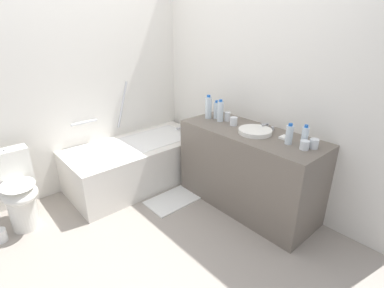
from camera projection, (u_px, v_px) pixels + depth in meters
ground_plane at (154, 236)px, 2.63m from camera, size 3.68×3.68×0.00m
wall_back_tiled at (75, 78)px, 3.11m from camera, size 3.02×0.10×2.50m
wall_right_mirror at (257, 80)px, 2.98m from camera, size 0.10×3.08×2.50m
bathtub at (139, 161)px, 3.46m from camera, size 1.64×0.79×1.16m
toilet at (18, 191)px, 2.64m from camera, size 0.35×0.49×0.75m
vanity_counter at (248, 170)px, 2.94m from camera, size 0.58×1.45×0.83m
sink_basin at (255, 131)px, 2.72m from camera, size 0.32×0.32×0.04m
sink_faucet at (267, 126)px, 2.84m from camera, size 0.11×0.15×0.06m
water_bottle_0 at (305, 136)px, 2.42m from camera, size 0.06×0.06×0.19m
water_bottle_1 at (289, 135)px, 2.46m from camera, size 0.06×0.06×0.19m
water_bottle_2 at (220, 111)px, 3.03m from camera, size 0.07×0.07×0.24m
water_bottle_3 at (217, 110)px, 3.13m from camera, size 0.06×0.06×0.20m
water_bottle_4 at (208, 107)px, 3.13m from camera, size 0.07×0.07×0.26m
drinking_glass_0 at (234, 121)px, 2.93m from camera, size 0.08×0.08×0.09m
drinking_glass_1 at (314, 144)px, 2.39m from camera, size 0.08×0.08×0.08m
drinking_glass_2 at (227, 117)px, 3.07m from camera, size 0.06×0.06×0.10m
drinking_glass_3 at (305, 145)px, 2.37m from camera, size 0.08×0.08×0.08m
soap_dish at (284, 137)px, 2.61m from camera, size 0.09×0.06×0.02m
bath_mat at (176, 199)px, 3.18m from camera, size 0.64×0.36×0.01m
toilet_paper_roll at (0, 236)px, 2.55m from camera, size 0.11×0.11×0.12m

